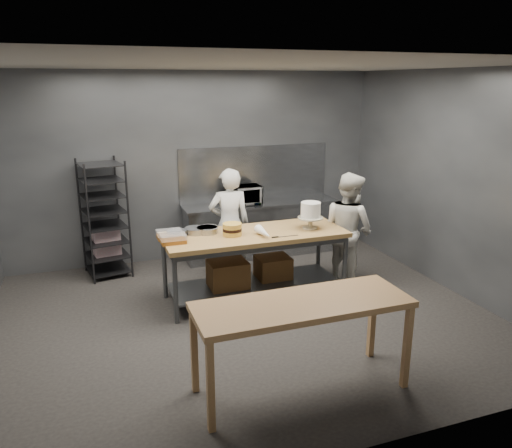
{
  "coord_description": "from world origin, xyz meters",
  "views": [
    {
      "loc": [
        -1.76,
        -5.35,
        2.81
      ],
      "look_at": [
        0.31,
        0.49,
        1.05
      ],
      "focal_mm": 35.0,
      "sensor_mm": 36.0,
      "label": 1
    }
  ],
  "objects": [
    {
      "name": "speed_rack",
      "position": [
        -1.5,
        2.1,
        0.86
      ],
      "size": [
        0.7,
        0.74,
        1.75
      ],
      "color": "black",
      "rests_on": "ground"
    },
    {
      "name": "frosted_cake_stand",
      "position": [
        1.08,
        0.47,
        1.15
      ],
      "size": [
        0.34,
        0.34,
        0.36
      ],
      "color": "#BAB295",
      "rests_on": "work_table"
    },
    {
      "name": "layer_cake",
      "position": [
        -0.0,
        0.52,
        1.0
      ],
      "size": [
        0.24,
        0.24,
        0.16
      ],
      "color": "gold",
      "rests_on": "work_table"
    },
    {
      "name": "near_counter",
      "position": [
        0.02,
        -1.59,
        0.81
      ],
      "size": [
        2.0,
        0.7,
        0.9
      ],
      "color": "olive",
      "rests_on": "ground"
    },
    {
      "name": "chef_behind",
      "position": [
        0.21,
        1.37,
        0.82
      ],
      "size": [
        0.65,
        0.47,
        1.65
      ],
      "primitive_type": "imported",
      "rotation": [
        0.0,
        0.0,
        3.01
      ],
      "color": "white",
      "rests_on": "ground"
    },
    {
      "name": "back_counter",
      "position": [
        1.0,
        2.18,
        0.45
      ],
      "size": [
        2.6,
        0.6,
        0.9
      ],
      "color": "slate",
      "rests_on": "ground"
    },
    {
      "name": "chef_right",
      "position": [
        1.73,
        0.58,
        0.81
      ],
      "size": [
        0.81,
        0.93,
        1.62
      ],
      "primitive_type": "imported",
      "rotation": [
        0.0,
        0.0,
        1.86
      ],
      "color": "silver",
      "rests_on": "ground"
    },
    {
      "name": "back_wall",
      "position": [
        0.0,
        2.5,
        1.5
      ],
      "size": [
        6.0,
        0.04,
        3.0
      ],
      "primitive_type": "cube",
      "color": "#4C4F54",
      "rests_on": "ground"
    },
    {
      "name": "piping_bag",
      "position": [
        0.35,
        0.3,
        0.98
      ],
      "size": [
        0.14,
        0.39,
        0.12
      ],
      "primitive_type": "cone",
      "rotation": [
        1.57,
        0.0,
        0.06
      ],
      "color": "white",
      "rests_on": "work_table"
    },
    {
      "name": "pastry_clamshells",
      "position": [
        -0.78,
        0.55,
        0.98
      ],
      "size": [
        0.32,
        0.41,
        0.11
      ],
      "color": "#A95F21",
      "rests_on": "work_table"
    },
    {
      "name": "microwave",
      "position": [
        0.7,
        2.18,
        1.05
      ],
      "size": [
        0.54,
        0.37,
        0.3
      ],
      "primitive_type": "imported",
      "color": "black",
      "rests_on": "back_counter"
    },
    {
      "name": "splashback_panel",
      "position": [
        1.0,
        2.48,
        1.35
      ],
      "size": [
        2.6,
        0.02,
        0.9
      ],
      "primitive_type": "cube",
      "color": "slate",
      "rests_on": "back_counter"
    },
    {
      "name": "cake_pans",
      "position": [
        -0.4,
        0.75,
        0.96
      ],
      "size": [
        0.68,
        0.32,
        0.07
      ],
      "color": "gray",
      "rests_on": "work_table"
    },
    {
      "name": "offset_spatula",
      "position": [
        0.57,
        0.24,
        0.93
      ],
      "size": [
        0.36,
        0.02,
        0.02
      ],
      "color": "slate",
      "rests_on": "work_table"
    },
    {
      "name": "ground",
      "position": [
        0.0,
        0.0,
        0.0
      ],
      "size": [
        6.0,
        6.0,
        0.0
      ],
      "primitive_type": "plane",
      "color": "black",
      "rests_on": "ground"
    },
    {
      "name": "work_table",
      "position": [
        0.27,
        0.55,
        0.57
      ],
      "size": [
        2.4,
        0.9,
        0.92
      ],
      "color": "olive",
      "rests_on": "ground"
    }
  ]
}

